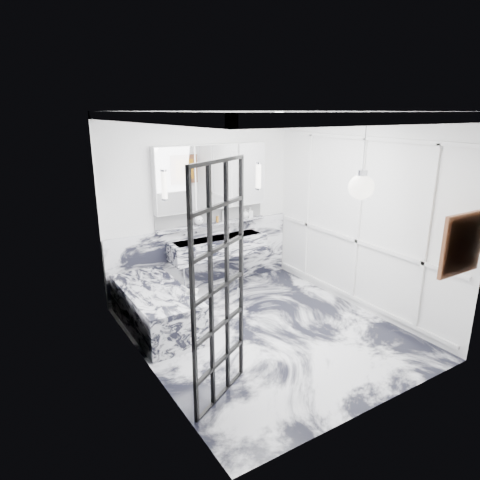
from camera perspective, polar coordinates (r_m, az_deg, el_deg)
floor at (r=5.81m, az=3.49°, el=-12.08°), size 3.60×3.60×0.00m
ceiling at (r=5.08m, az=4.08°, el=16.75°), size 3.60×3.60×0.00m
wall_back at (r=6.77m, az=-5.14°, el=4.83°), size 3.60×0.00×3.60m
wall_front at (r=4.02m, az=18.86°, el=-4.59°), size 3.60×0.00×3.60m
wall_left at (r=4.56m, az=-12.82°, el=-1.54°), size 0.00×3.60×3.60m
wall_right at (r=6.31m, az=15.70°, el=3.37°), size 0.00×3.60×3.60m
marble_clad_back at (r=6.98m, az=-4.86°, el=-2.24°), size 3.18×0.05×1.05m
marble_clad_left at (r=4.59m, az=-12.60°, el=-2.22°), size 0.02×3.56×2.68m
panel_molding at (r=6.32m, az=15.50°, el=2.47°), size 0.03×3.40×2.30m
soap_bottle_a at (r=6.90m, az=-2.09°, el=3.47°), size 0.11×0.11×0.23m
soap_bottle_b at (r=7.16m, az=1.36°, el=3.71°), size 0.08×0.08×0.17m
soap_bottle_c at (r=7.11m, az=0.72°, el=3.56°), size 0.14×0.14×0.15m
face_pot at (r=6.70m, az=-5.52°, el=2.63°), size 0.15×0.15×0.15m
amber_bottle at (r=6.86m, az=-3.03°, el=2.80°), size 0.04×0.04×0.10m
flower_vase at (r=5.20m, az=-6.32°, el=-8.22°), size 0.08×0.08×0.12m
crittall_door at (r=4.09m, az=-2.79°, el=-6.42°), size 0.78×0.47×2.39m
artwork at (r=4.97m, az=27.50°, el=-0.46°), size 0.56×0.05×0.56m
pendant_light at (r=4.41m, az=15.86°, el=6.79°), size 0.25×0.25×0.25m
trough_sink at (r=6.80m, az=-2.93°, el=-0.91°), size 1.60×0.45×0.30m
ledge at (r=6.85m, az=-3.65°, el=2.16°), size 1.90×0.14×0.04m
subway_tile at (r=6.87m, az=-3.91°, el=3.36°), size 1.90×0.03×0.23m
mirror_cabinet at (r=6.70m, az=-3.79°, el=8.39°), size 1.90×0.16×1.00m
sconce_left at (r=6.28m, az=-10.02°, el=7.22°), size 0.07×0.07×0.40m
sconce_right at (r=7.04m, az=2.54°, el=8.50°), size 0.07×0.07×0.40m
bathtub at (r=5.90m, az=-11.12°, el=-8.88°), size 0.75×1.65×0.55m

